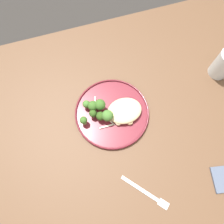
% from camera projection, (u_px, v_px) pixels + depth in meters
% --- Properties ---
extents(ground, '(6.00, 6.00, 0.00)m').
position_uv_depth(ground, '(118.00, 153.00, 1.54)').
color(ground, '#2D2B28').
extents(wooden_dining_table, '(1.40, 1.00, 0.74)m').
position_uv_depth(wooden_dining_table, '(122.00, 128.00, 0.92)').
color(wooden_dining_table, brown).
rests_on(wooden_dining_table, ground).
extents(dinner_plate, '(0.29, 0.29, 0.02)m').
position_uv_depth(dinner_plate, '(112.00, 113.00, 0.85)').
color(dinner_plate, maroon).
rests_on(dinner_plate, wooden_dining_table).
extents(noodle_bed, '(0.13, 0.10, 0.04)m').
position_uv_depth(noodle_bed, '(124.00, 111.00, 0.83)').
color(noodle_bed, beige).
rests_on(noodle_bed, dinner_plate).
extents(seared_scallop_center_golden, '(0.02, 0.02, 0.01)m').
position_uv_depth(seared_scallop_center_golden, '(119.00, 115.00, 0.84)').
color(seared_scallop_center_golden, beige).
rests_on(seared_scallop_center_golden, dinner_plate).
extents(seared_scallop_half_hidden, '(0.02, 0.02, 0.01)m').
position_uv_depth(seared_scallop_half_hidden, '(118.00, 122.00, 0.83)').
color(seared_scallop_half_hidden, beige).
rests_on(seared_scallop_half_hidden, dinner_plate).
extents(seared_scallop_right_edge, '(0.03, 0.03, 0.01)m').
position_uv_depth(seared_scallop_right_edge, '(130.00, 122.00, 0.83)').
color(seared_scallop_right_edge, '#E5C689').
rests_on(seared_scallop_right_edge, dinner_plate).
extents(seared_scallop_left_edge, '(0.03, 0.03, 0.02)m').
position_uv_depth(seared_scallop_left_edge, '(124.00, 114.00, 0.84)').
color(seared_scallop_left_edge, '#E5C689').
rests_on(seared_scallop_left_edge, dinner_plate).
extents(seared_scallop_on_noodles, '(0.03, 0.03, 0.01)m').
position_uv_depth(seared_scallop_on_noodles, '(133.00, 111.00, 0.84)').
color(seared_scallop_on_noodles, '#E5C689').
rests_on(seared_scallop_on_noodles, dinner_plate).
extents(seared_scallop_tiny_bay, '(0.03, 0.03, 0.02)m').
position_uv_depth(seared_scallop_tiny_bay, '(110.00, 117.00, 0.83)').
color(seared_scallop_tiny_bay, beige).
rests_on(seared_scallop_tiny_bay, dinner_plate).
extents(broccoli_floret_small_sprig, '(0.04, 0.04, 0.06)m').
position_uv_depth(broccoli_floret_small_sprig, '(93.00, 106.00, 0.82)').
color(broccoli_floret_small_sprig, '#7A994C').
rests_on(broccoli_floret_small_sprig, dinner_plate).
extents(broccoli_floret_left_leaning, '(0.03, 0.03, 0.04)m').
position_uv_depth(broccoli_floret_left_leaning, '(86.00, 104.00, 0.83)').
color(broccoli_floret_left_leaning, '#7A994C').
rests_on(broccoli_floret_left_leaning, dinner_plate).
extents(broccoli_floret_rear_charred, '(0.03, 0.03, 0.05)m').
position_uv_depth(broccoli_floret_rear_charred, '(101.00, 116.00, 0.81)').
color(broccoli_floret_rear_charred, '#7A994C').
rests_on(broccoli_floret_rear_charred, dinner_plate).
extents(broccoli_floret_tall_stalk, '(0.03, 0.03, 0.05)m').
position_uv_depth(broccoli_floret_tall_stalk, '(93.00, 114.00, 0.82)').
color(broccoli_floret_tall_stalk, '#89A356').
rests_on(broccoli_floret_tall_stalk, dinner_plate).
extents(broccoli_floret_beside_noodles, '(0.04, 0.04, 0.06)m').
position_uv_depth(broccoli_floret_beside_noodles, '(100.00, 105.00, 0.82)').
color(broccoli_floret_beside_noodles, '#89A356').
rests_on(broccoli_floret_beside_noodles, dinner_plate).
extents(broccoli_floret_front_edge, '(0.03, 0.03, 0.05)m').
position_uv_depth(broccoli_floret_front_edge, '(84.00, 121.00, 0.81)').
color(broccoli_floret_front_edge, '#89A356').
rests_on(broccoli_floret_front_edge, dinner_plate).
extents(broccoli_floret_right_tilted, '(0.04, 0.04, 0.06)m').
position_uv_depth(broccoli_floret_right_tilted, '(108.00, 116.00, 0.80)').
color(broccoli_floret_right_tilted, '#89A356').
rests_on(broccoli_floret_right_tilted, dinner_plate).
extents(onion_sliver_curled_piece, '(0.06, 0.01, 0.00)m').
position_uv_depth(onion_sliver_curled_piece, '(107.00, 126.00, 0.83)').
color(onion_sliver_curled_piece, silver).
rests_on(onion_sliver_curled_piece, dinner_plate).
extents(onion_sliver_pale_crescent, '(0.04, 0.02, 0.00)m').
position_uv_depth(onion_sliver_pale_crescent, '(99.00, 113.00, 0.85)').
color(onion_sliver_pale_crescent, silver).
rests_on(onion_sliver_pale_crescent, dinner_plate).
extents(onion_sliver_long_sliver, '(0.02, 0.05, 0.00)m').
position_uv_depth(onion_sliver_long_sliver, '(95.00, 102.00, 0.86)').
color(onion_sliver_long_sliver, silver).
rests_on(onion_sliver_long_sliver, dinner_plate).
extents(onion_sliver_short_strip, '(0.03, 0.04, 0.00)m').
position_uv_depth(onion_sliver_short_strip, '(110.00, 121.00, 0.83)').
color(onion_sliver_short_strip, silver).
rests_on(onion_sliver_short_strip, dinner_plate).
extents(water_glass, '(0.08, 0.08, 0.12)m').
position_uv_depth(water_glass, '(223.00, 65.00, 0.87)').
color(water_glass, silver).
rests_on(water_glass, wooden_dining_table).
extents(dinner_fork, '(0.14, 0.15, 0.00)m').
position_uv_depth(dinner_fork, '(146.00, 193.00, 0.76)').
color(dinner_fork, silver).
rests_on(dinner_fork, wooden_dining_table).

